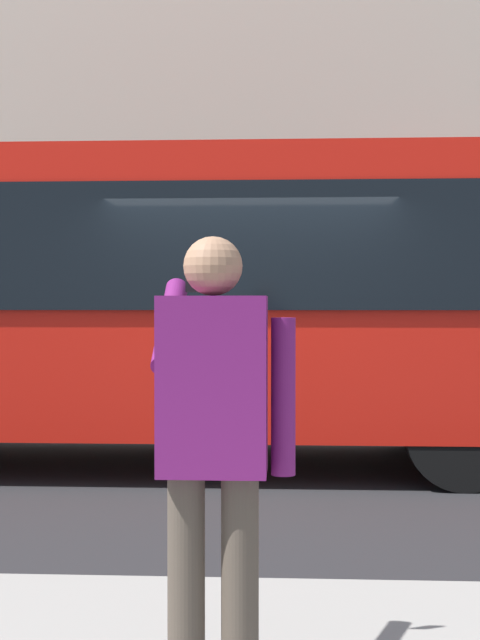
{
  "coord_description": "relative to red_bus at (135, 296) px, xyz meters",
  "views": [
    {
      "loc": [
        -0.32,
        8.14,
        1.6
      ],
      "look_at": [
        0.14,
        -0.34,
        1.45
      ],
      "focal_mm": 49.55,
      "sensor_mm": 36.0,
      "label": 1
    }
  ],
  "objects": [
    {
      "name": "red_bus",
      "position": [
        0.0,
        0.0,
        0.0
      ],
      "size": [
        9.05,
        2.54,
        3.08
      ],
      "color": "red",
      "rests_on": "ground_plane"
    },
    {
      "name": "ground_plane",
      "position": [
        -1.2,
        0.59,
        -1.68
      ],
      "size": [
        60.0,
        60.0,
        0.0
      ],
      "primitive_type": "plane",
      "color": "#232326"
    },
    {
      "name": "pedestrian_photographer",
      "position": [
        -1.25,
        5.48,
        -0.54
      ],
      "size": [
        0.53,
        0.52,
        1.7
      ],
      "color": "#4C4238",
      "rests_on": "sidewalk_curb"
    },
    {
      "name": "building_facade_far",
      "position": [
        -1.22,
        -6.21,
        4.3
      ],
      "size": [
        28.0,
        1.55,
        12.0
      ],
      "color": "beige",
      "rests_on": "ground_plane"
    }
  ]
}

